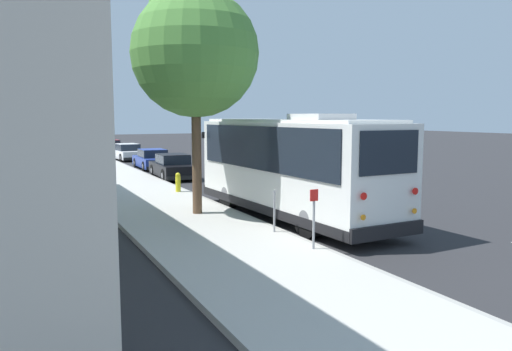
# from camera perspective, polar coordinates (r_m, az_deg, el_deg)

# --- Properties ---
(ground_plane) EXTENTS (160.00, 160.00, 0.00)m
(ground_plane) POSITION_cam_1_polar(r_m,az_deg,el_deg) (16.95, 3.48, -4.54)
(ground_plane) COLOR #28282B
(sidewalk_slab) EXTENTS (80.00, 3.87, 0.15)m
(sidewalk_slab) POSITION_cam_1_polar(r_m,az_deg,el_deg) (15.53, -7.98, -5.36)
(sidewalk_slab) COLOR #B2AFA8
(sidewalk_slab) RESTS_ON ground
(curb_strip) EXTENTS (80.00, 0.14, 0.15)m
(curb_strip) POSITION_cam_1_polar(r_m,az_deg,el_deg) (16.25, -1.23, -4.75)
(curb_strip) COLOR #9D9A94
(curb_strip) RESTS_ON ground
(shuttle_bus) EXTENTS (9.14, 2.95, 3.40)m
(shuttle_bus) POSITION_cam_1_polar(r_m,az_deg,el_deg) (16.17, 4.04, 1.44)
(shuttle_bus) COLOR white
(shuttle_bus) RESTS_ON ground
(parked_sedan_black) EXTENTS (4.29, 1.89, 1.32)m
(parked_sedan_black) POSITION_cam_1_polar(r_m,az_deg,el_deg) (27.14, -9.51, 0.95)
(parked_sedan_black) COLOR black
(parked_sedan_black) RESTS_ON ground
(parked_sedan_blue) EXTENTS (4.22, 1.86, 1.26)m
(parked_sedan_blue) POSITION_cam_1_polar(r_m,az_deg,el_deg) (32.41, -11.76, 1.78)
(parked_sedan_blue) COLOR navy
(parked_sedan_blue) RESTS_ON ground
(parked_sedan_white) EXTENTS (4.24, 2.01, 1.26)m
(parked_sedan_white) POSITION_cam_1_polar(r_m,az_deg,el_deg) (39.36, -14.51, 2.56)
(parked_sedan_white) COLOR silver
(parked_sedan_white) RESTS_ON ground
(parked_sedan_maroon) EXTENTS (4.71, 1.96, 1.28)m
(parked_sedan_maroon) POSITION_cam_1_polar(r_m,az_deg,el_deg) (45.99, -16.31, 3.09)
(parked_sedan_maroon) COLOR maroon
(parked_sedan_maroon) RESTS_ON ground
(street_tree) EXTENTS (4.07, 4.07, 7.81)m
(street_tree) POSITION_cam_1_polar(r_m,az_deg,el_deg) (16.54, -7.10, 14.58)
(street_tree) COLOR brown
(street_tree) RESTS_ON sidewalk_slab
(sign_post_near) EXTENTS (0.06, 0.22, 1.45)m
(sign_post_near) POSITION_cam_1_polar(r_m,az_deg,el_deg) (12.03, 6.62, -4.89)
(sign_post_near) COLOR gray
(sign_post_near) RESTS_ON sidewalk_slab
(sign_post_far) EXTENTS (0.06, 0.06, 1.17)m
(sign_post_far) POSITION_cam_1_polar(r_m,az_deg,el_deg) (13.75, 2.11, -4.07)
(sign_post_far) COLOR gray
(sign_post_far) RESTS_ON sidewalk_slab
(fire_hydrant) EXTENTS (0.22, 0.22, 0.81)m
(fire_hydrant) POSITION_cam_1_polar(r_m,az_deg,el_deg) (21.34, -8.90, -0.76)
(fire_hydrant) COLOR gold
(fire_hydrant) RESTS_ON sidewalk_slab
(lane_stripe_mid) EXTENTS (2.40, 0.14, 0.01)m
(lane_stripe_mid) POSITION_cam_1_polar(r_m,az_deg,el_deg) (18.17, 15.03, -3.98)
(lane_stripe_mid) COLOR silver
(lane_stripe_mid) RESTS_ON ground
(lane_stripe_ahead) EXTENTS (2.40, 0.14, 0.01)m
(lane_stripe_ahead) POSITION_cam_1_polar(r_m,az_deg,el_deg) (22.96, 5.14, -1.57)
(lane_stripe_ahead) COLOR silver
(lane_stripe_ahead) RESTS_ON ground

